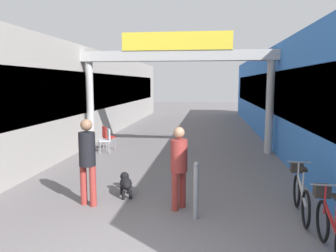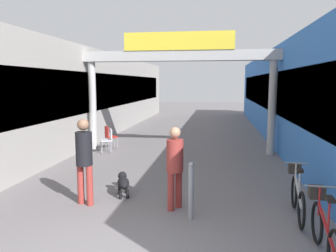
{
  "view_description": "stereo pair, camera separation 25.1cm",
  "coord_description": "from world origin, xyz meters",
  "views": [
    {
      "loc": [
        1.18,
        -3.94,
        2.55
      ],
      "look_at": [
        0.0,
        5.49,
        1.3
      ],
      "focal_mm": 35.0,
      "sensor_mm": 36.0,
      "label": 1
    },
    {
      "loc": [
        1.43,
        -3.9,
        2.55
      ],
      "look_at": [
        0.0,
        5.49,
        1.3
      ],
      "focal_mm": 35.0,
      "sensor_mm": 36.0,
      "label": 2
    }
  ],
  "objects": [
    {
      "name": "bicycle_silver_second",
      "position": [
        2.98,
        2.49,
        0.44
      ],
      "size": [
        0.46,
        1.69,
        0.98
      ],
      "color": "black",
      "rests_on": "ground_plane"
    },
    {
      "name": "arcade_sign_gateway",
      "position": [
        0.0,
        8.11,
        3.1
      ],
      "size": [
        7.4,
        0.47,
        4.35
      ],
      "color": "#B2B2B2",
      "rests_on": "ground_plane"
    },
    {
      "name": "cafe_chair_aluminium_nearer",
      "position": [
        -2.52,
        7.45,
        0.54
      ],
      "size": [
        0.54,
        0.54,
        0.89
      ],
      "color": "gray",
      "rests_on": "ground_plane"
    },
    {
      "name": "pedestrian_with_dog",
      "position": [
        -1.3,
        2.42,
        1.05
      ],
      "size": [
        0.43,
        0.43,
        1.82
      ],
      "color": "#99332D",
      "rests_on": "ground_plane"
    },
    {
      "name": "bollard_post_metal",
      "position": [
        0.97,
        2.0,
        0.56
      ],
      "size": [
        0.1,
        0.1,
        1.1
      ],
      "color": "gray",
      "rests_on": "ground_plane"
    },
    {
      "name": "dog_on_leash",
      "position": [
        -0.67,
        3.08,
        0.31
      ],
      "size": [
        0.46,
        0.71,
        0.5
      ],
      "color": "black",
      "rests_on": "ground_plane"
    },
    {
      "name": "cafe_chair_red_farther",
      "position": [
        -2.71,
        8.14,
        0.54
      ],
      "size": [
        0.56,
        0.56,
        0.89
      ],
      "color": "gray",
      "rests_on": "ground_plane"
    },
    {
      "name": "storefront_right",
      "position": [
        5.09,
        11.0,
        1.98
      ],
      "size": [
        3.0,
        26.0,
        3.97
      ],
      "color": "blue",
      "rests_on": "ground_plane"
    },
    {
      "name": "bicycle_red_nearest",
      "position": [
        3.01,
        0.98,
        0.44
      ],
      "size": [
        0.46,
        1.69,
        0.98
      ],
      "color": "black",
      "rests_on": "ground_plane"
    },
    {
      "name": "pedestrian_companion",
      "position": [
        0.6,
        2.46,
        0.96
      ],
      "size": [
        0.47,
        0.47,
        1.69
      ],
      "color": "#99332D",
      "rests_on": "ground_plane"
    },
    {
      "name": "storefront_left",
      "position": [
        -5.09,
        11.0,
        1.98
      ],
      "size": [
        3.0,
        26.0,
        3.97
      ],
      "color": "#9E9993",
      "rests_on": "ground_plane"
    }
  ]
}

